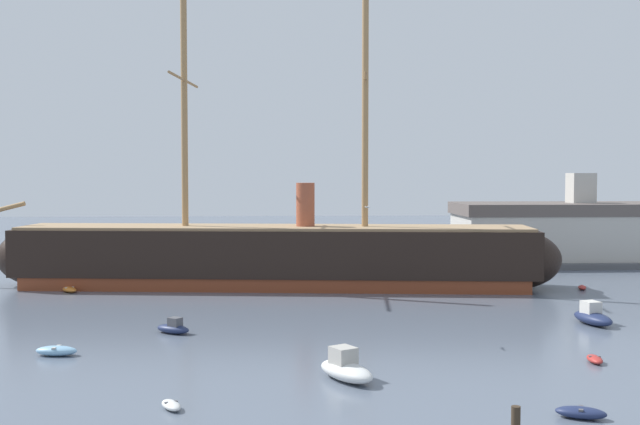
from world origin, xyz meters
name	(u,v)px	position (x,y,z in m)	size (l,w,h in m)	color
tall_ship	(275,256)	(-5.17, 57.61, 3.50)	(67.81, 15.54, 32.63)	brown
dinghy_foreground_left	(171,405)	(-10.49, 13.95, 0.22)	(1.59, 2.05, 0.44)	silver
dinghy_foreground_right	(581,413)	(10.62, 11.27, 0.30)	(2.76, 1.98, 0.60)	#1E284C
motorboat_near_centre	(346,369)	(-0.73, 19.21, 0.69)	(4.04, 5.06, 1.98)	silver
dinghy_mid_left	(56,351)	(-20.01, 26.54, 0.34)	(3.01, 1.62, 0.68)	#7FB2D6
dinghy_mid_right	(595,359)	(16.07, 22.57, 0.24)	(1.04, 2.07, 0.47)	#B22D28
motorboat_alongside_bow	(173,328)	(-12.99, 33.51, 0.45)	(3.23, 2.71, 1.27)	#1E284C
motorboat_alongside_stern	(593,317)	(21.19, 35.22, 0.67)	(2.81, 4.83, 1.90)	#1E284C
dinghy_far_left	(69,290)	(-26.73, 55.18, 0.29)	(2.35, 2.59, 0.58)	orange
dinghy_far_right	(582,287)	(27.94, 54.19, 0.23)	(1.42, 2.10, 0.46)	#B22D28
sailboat_distant_centre	(315,273)	(-0.32, 65.77, 0.52)	(1.65, 4.80, 6.17)	silver
dockside_warehouse_right	(598,233)	(39.45, 77.56, 4.20)	(42.44, 14.57, 12.55)	#565659
seagull_in_flight	(368,207)	(1.97, 31.15, 9.97)	(0.41, 1.11, 0.13)	silver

